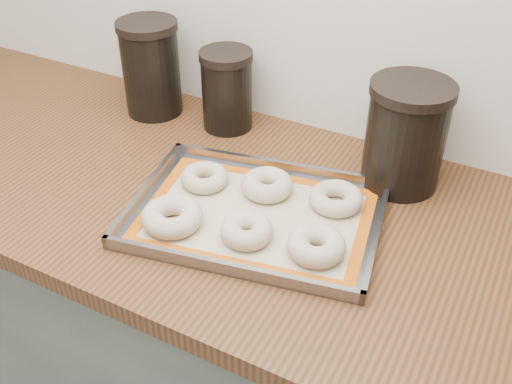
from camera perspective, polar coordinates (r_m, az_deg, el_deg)
The scene contains 13 objects.
cabinet at distance 1.51m, azimuth -1.89°, elevation -14.80°, with size 3.00×0.65×0.86m, color slate.
countertop at distance 1.20m, azimuth -2.30°, elevation -1.05°, with size 3.06×0.68×0.04m, color brown.
baking_tray at distance 1.12m, azimuth -0.00°, elevation -2.19°, with size 0.51×0.41×0.03m.
baking_mat at distance 1.12m, azimuth 0.00°, elevation -2.27°, with size 0.47×0.36×0.00m.
bagel_front_left at distance 1.10m, azimuth -7.99°, elevation -2.33°, with size 0.11×0.11×0.04m, color beige.
bagel_front_mid at distance 1.06m, azimuth -0.88°, elevation -3.69°, with size 0.09×0.09×0.04m, color beige.
bagel_front_right at distance 1.03m, azimuth 5.76°, elevation -5.08°, with size 0.10×0.10×0.04m, color beige.
bagel_back_left at distance 1.20m, azimuth -4.92°, elevation 1.39°, with size 0.09×0.09×0.03m, color beige.
bagel_back_mid at distance 1.17m, azimuth 1.06°, elevation 0.69°, with size 0.10×0.10×0.04m, color beige.
bagel_back_right at distance 1.15m, azimuth 7.62°, elevation -0.61°, with size 0.10×0.10×0.03m, color beige.
canister_left at distance 1.45m, azimuth -9.97°, elevation 11.58°, with size 0.14×0.14×0.22m.
canister_mid at distance 1.37m, azimuth -2.79°, elevation 9.70°, with size 0.12×0.12×0.18m.
canister_right at distance 1.20m, azimuth 14.06°, elevation 5.28°, with size 0.16×0.16×0.22m.
Camera 1 is at (0.49, 0.86, 1.60)m, focal length 42.00 mm.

